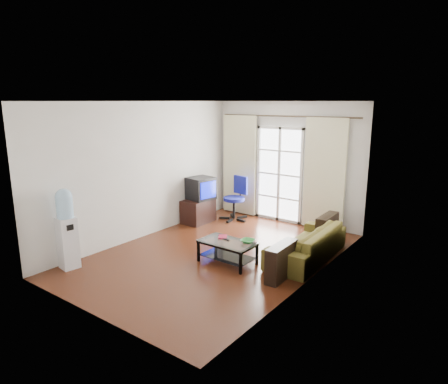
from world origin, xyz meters
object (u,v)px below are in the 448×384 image
Objects in this scene: sofa at (307,243)px; tv_stand at (198,211)px; coffee_table at (227,249)px; water_cooler at (66,227)px; crt_tv at (200,188)px; task_chair at (235,207)px.

sofa reaches higher than tv_stand.
tv_stand reaches higher than coffee_table.
sofa is 4.05m from water_cooler.
sofa is 3.02m from crt_tv.
task_chair is at bearing 89.89° from water_cooler.
tv_stand is (-1.92, 1.51, 0.02)m from coffee_table.
tv_stand is (-2.91, 0.51, -0.02)m from sofa.
crt_tv is 0.46× the size of water_cooler.
task_chair reaches higher than coffee_table.
sofa is 1.41m from coffee_table.
task_chair is (0.55, 0.59, -0.48)m from crt_tv.
task_chair is at bearing -118.46° from sofa.
water_cooler is at bearing -90.43° from task_chair.
coffee_table is 1.54× the size of crt_tv.
sofa is at bearing -1.69° from crt_tv.
water_cooler is (-0.07, -3.22, 0.44)m from tv_stand.
water_cooler reaches higher than tv_stand.
task_chair is at bearing 56.71° from crt_tv.
coffee_table is 2.58m from task_chair.
task_chair is at bearing 122.17° from coffee_table.
task_chair is (-2.36, 1.18, 0.02)m from sofa.
crt_tv is at bearing -103.39° from sofa.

